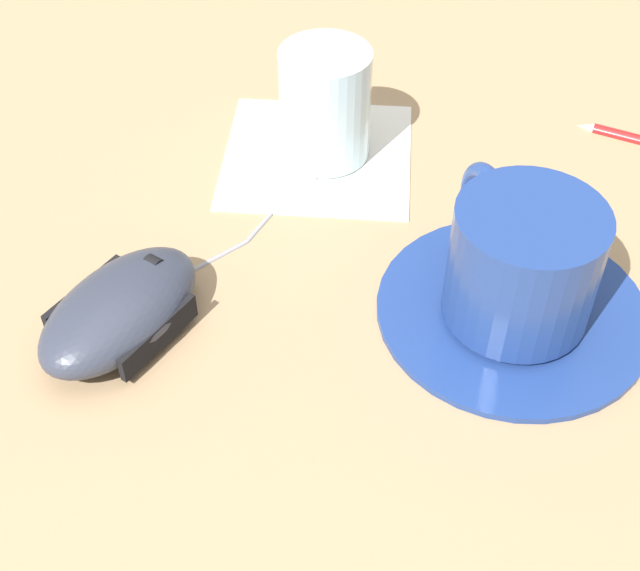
# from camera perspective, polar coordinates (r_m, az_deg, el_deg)

# --- Properties ---
(ground_plane) EXTENTS (3.00, 3.00, 0.00)m
(ground_plane) POSITION_cam_1_polar(r_m,az_deg,el_deg) (0.56, 6.90, 2.71)
(ground_plane) COLOR #9E7F5B
(saucer) EXTENTS (0.16, 0.16, 0.01)m
(saucer) POSITION_cam_1_polar(r_m,az_deg,el_deg) (0.52, 12.23, -1.46)
(saucer) COLOR navy
(saucer) RESTS_ON ground
(coffee_cup) EXTENTS (0.09, 0.10, 0.07)m
(coffee_cup) POSITION_cam_1_polar(r_m,az_deg,el_deg) (0.49, 12.75, 1.54)
(coffee_cup) COLOR navy
(coffee_cup) RESTS_ON saucer
(computer_mouse) EXTENTS (0.09, 0.12, 0.04)m
(computer_mouse) POSITION_cam_1_polar(r_m,az_deg,el_deg) (0.50, -12.68, -1.54)
(computer_mouse) COLOR #2D3342
(computer_mouse) RESTS_ON ground
(mouse_cable) EXTENTS (0.06, 0.24, 0.00)m
(mouse_cable) POSITION_cam_1_polar(r_m,az_deg,el_deg) (0.61, -0.83, 7.54)
(mouse_cable) COLOR gray
(mouse_cable) RESTS_ON ground
(napkin_under_glass) EXTENTS (0.16, 0.16, 0.00)m
(napkin_under_glass) POSITION_cam_1_polar(r_m,az_deg,el_deg) (0.62, -0.16, 8.36)
(napkin_under_glass) COLOR silver
(napkin_under_glass) RESTS_ON ground
(drinking_glass) EXTENTS (0.06, 0.06, 0.08)m
(drinking_glass) POSITION_cam_1_polar(r_m,az_deg,el_deg) (0.60, 0.32, 11.53)
(drinking_glass) COLOR silver
(drinking_glass) RESTS_ON napkin_under_glass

